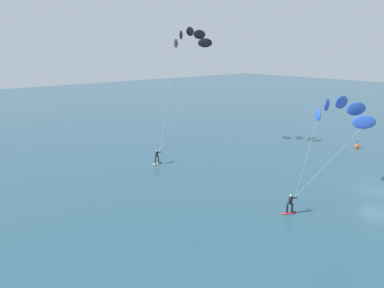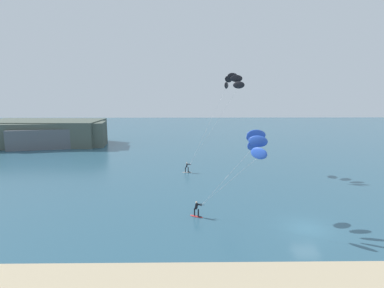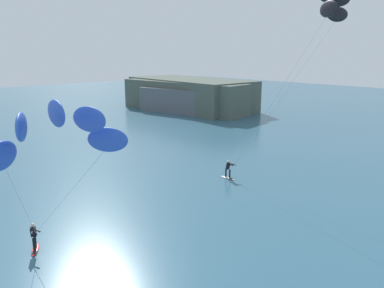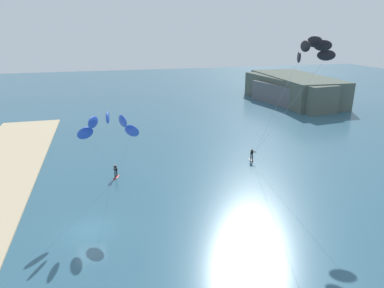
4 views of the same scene
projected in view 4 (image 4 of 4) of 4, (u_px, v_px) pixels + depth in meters
The scene contains 4 objects.
ground_plane at pixel (89, 230), 29.67m from camera, with size 240.00×240.00×0.00m, color #2D566B.
kitesurfer_nearshore at pixel (109, 127), 32.29m from camera, with size 7.63×5.76×9.22m.
kitesurfer_mid_water at pixel (311, 55), 34.81m from camera, with size 9.75×5.73×15.76m.
distant_headland at pixel (293, 90), 81.06m from camera, with size 29.09×15.65×5.85m.
Camera 4 is at (27.16, 2.05, 16.49)m, focal length 32.25 mm.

